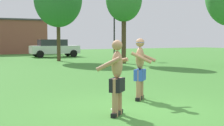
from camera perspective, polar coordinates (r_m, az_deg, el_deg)
ground_plane at (r=7.57m, az=4.77°, el=-8.23°), size 80.00×80.00×0.00m
player_with_cap at (r=8.64m, az=5.02°, el=-0.55°), size 0.86×0.74×1.67m
player_in_black at (r=6.84m, az=0.85°, el=-2.35°), size 0.80×0.76×1.62m
frisbee at (r=7.51m, az=0.73°, el=-8.23°), size 0.24×0.24×0.03m
car_white_near_post at (r=29.53m, az=-10.26°, el=2.67°), size 4.39×2.21×1.58m
lamp_post at (r=26.90m, az=0.40°, el=7.56°), size 0.60×0.24×5.07m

